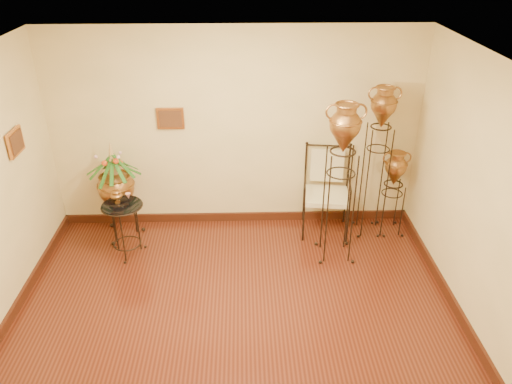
{
  "coord_description": "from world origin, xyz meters",
  "views": [
    {
      "loc": [
        0.1,
        -3.84,
        3.86
      ],
      "look_at": [
        0.25,
        1.3,
        1.1
      ],
      "focal_mm": 35.0,
      "sensor_mm": 36.0,
      "label": 1
    }
  ],
  "objects_px": {
    "amphora_tall": "(377,161)",
    "side_table": "(125,228)",
    "planter_urn": "(116,184)",
    "amphora_mid": "(340,183)",
    "armchair": "(326,193)"
  },
  "relations": [
    {
      "from": "amphora_tall",
      "to": "side_table",
      "type": "relative_size",
      "value": 2.27
    },
    {
      "from": "planter_urn",
      "to": "side_table",
      "type": "relative_size",
      "value": 1.53
    },
    {
      "from": "amphora_mid",
      "to": "planter_urn",
      "type": "height_order",
      "value": "amphora_mid"
    },
    {
      "from": "side_table",
      "to": "armchair",
      "type": "bearing_deg",
      "value": 9.94
    },
    {
      "from": "amphora_tall",
      "to": "amphora_mid",
      "type": "relative_size",
      "value": 1.01
    },
    {
      "from": "amphora_tall",
      "to": "side_table",
      "type": "xyz_separation_m",
      "value": [
        -3.32,
        -0.47,
        -0.7
      ]
    },
    {
      "from": "amphora_tall",
      "to": "planter_urn",
      "type": "xyz_separation_m",
      "value": [
        -3.49,
        0.0,
        -0.29
      ]
    },
    {
      "from": "planter_urn",
      "to": "amphora_mid",
      "type": "bearing_deg",
      "value": -11.06
    },
    {
      "from": "amphora_mid",
      "to": "armchair",
      "type": "xyz_separation_m",
      "value": [
        -0.05,
        0.57,
        -0.45
      ]
    },
    {
      "from": "amphora_mid",
      "to": "amphora_tall",
      "type": "bearing_deg",
      "value": 43.97
    },
    {
      "from": "amphora_mid",
      "to": "side_table",
      "type": "bearing_deg",
      "value": 177.95
    },
    {
      "from": "amphora_tall",
      "to": "side_table",
      "type": "height_order",
      "value": "amphora_tall"
    },
    {
      "from": "planter_urn",
      "to": "armchair",
      "type": "height_order",
      "value": "planter_urn"
    },
    {
      "from": "planter_urn",
      "to": "side_table",
      "type": "xyz_separation_m",
      "value": [
        0.17,
        -0.47,
        -0.41
      ]
    },
    {
      "from": "planter_urn",
      "to": "side_table",
      "type": "bearing_deg",
      "value": -70.05
    }
  ]
}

